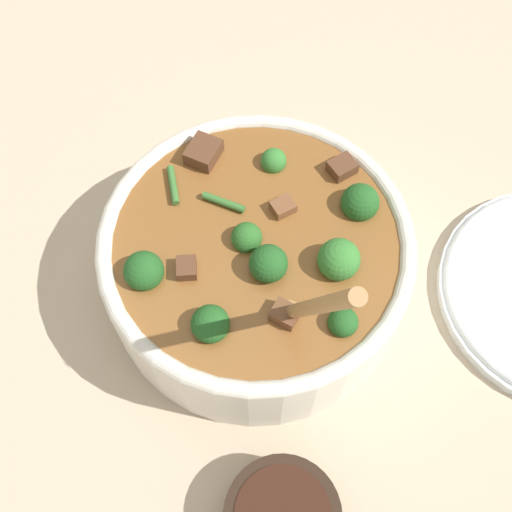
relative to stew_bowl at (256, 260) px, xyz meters
name	(u,v)px	position (x,y,z in m)	size (l,w,h in m)	color
ground_plane	(256,285)	(0.00, 0.00, -0.06)	(4.00, 4.00, 0.00)	#C6B293
stew_bowl	(256,260)	(0.00, 0.00, 0.00)	(0.30, 0.30, 0.28)	white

